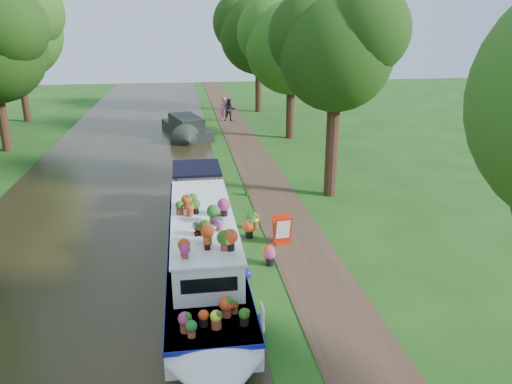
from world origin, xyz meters
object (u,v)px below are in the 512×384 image
object	(u,v)px
plant_boat	(203,246)
second_boat	(186,128)
pedestrian_pink	(224,109)
pedestrian_dark	(230,110)
sandwich_board	(282,231)

from	to	relation	value
plant_boat	second_boat	size ratio (longest dim) A/B	1.81
second_boat	pedestrian_pink	size ratio (longest dim) A/B	3.98
second_boat	pedestrian_pink	xyz separation A→B (m)	(3.11, 5.12, 0.41)
plant_boat	pedestrian_dark	size ratio (longest dim) A/B	7.57
pedestrian_pink	pedestrian_dark	world-z (taller)	pedestrian_pink
second_boat	pedestrian_pink	bearing A→B (deg)	43.16
second_boat	sandwich_board	world-z (taller)	second_boat
pedestrian_pink	plant_boat	bearing A→B (deg)	-96.36
second_boat	sandwich_board	xyz separation A→B (m)	(3.09, -18.66, -0.07)
second_boat	sandwich_board	size ratio (longest dim) A/B	7.38
plant_boat	pedestrian_pink	distance (m)	25.57
sandwich_board	pedestrian_dark	xyz separation A→B (m)	(0.42, 23.60, 0.43)
second_boat	pedestrian_dark	distance (m)	6.07
plant_boat	sandwich_board	distance (m)	3.30
sandwich_board	pedestrian_pink	size ratio (longest dim) A/B	0.54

